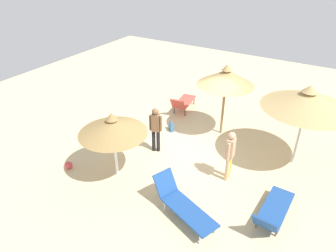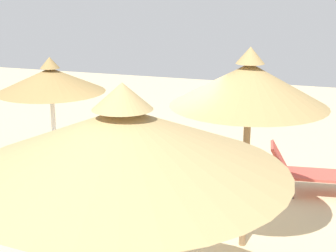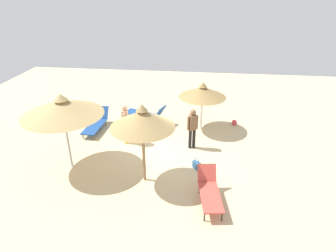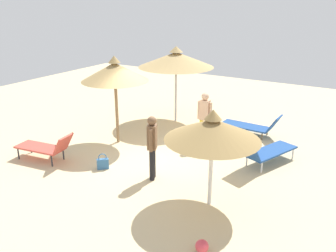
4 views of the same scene
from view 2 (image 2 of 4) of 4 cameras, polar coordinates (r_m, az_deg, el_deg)
ground at (r=8.26m, az=-2.22°, el=-10.48°), size 24.00×24.00×0.10m
parasol_umbrella_edge at (r=6.69m, az=9.16°, el=4.61°), size 2.10×2.10×2.83m
parasol_umbrella_back at (r=4.14m, az=-5.07°, el=-1.61°), size 2.78×2.78×2.84m
parasol_umbrella_far_right at (r=10.02m, az=-13.12°, el=5.10°), size 2.10×2.10×2.27m
lounge_chair_center at (r=9.24m, az=16.34°, el=-4.96°), size 0.84×1.82×0.89m
person_standing_front at (r=6.85m, az=-14.60°, el=-7.15°), size 0.23×0.48×1.72m
person_standing_far_left at (r=9.11m, az=-4.32°, el=-1.00°), size 0.43×0.31×1.71m
handbag at (r=9.14m, az=5.09°, el=-6.39°), size 0.32×0.32×0.45m
beach_ball at (r=12.04m, az=-11.04°, el=-1.33°), size 0.25×0.25×0.25m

